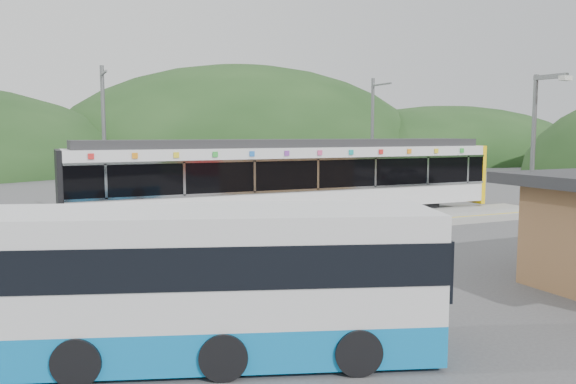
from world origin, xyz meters
name	(u,v)px	position (x,y,z in m)	size (l,w,h in m)	color
ground	(335,245)	(0.00, 0.00, 0.00)	(120.00, 120.00, 0.00)	#4C4C4F
hills	(394,215)	(6.19, 5.29, 0.00)	(146.00, 149.00, 26.00)	#1E3D19
platform	(297,227)	(0.00, 3.30, 0.15)	(26.00, 3.20, 0.30)	#9E9E99
yellow_line	(311,228)	(0.00, 2.00, 0.30)	(26.00, 0.10, 0.01)	yellow
train	(294,176)	(1.10, 6.00, 2.06)	(20.44, 3.01, 3.74)	black
catenary_mast_west	(104,142)	(-7.00, 8.56, 3.65)	(0.18, 1.80, 7.00)	slate
catenary_mast_east	(373,140)	(7.00, 8.56, 3.65)	(0.18, 1.80, 7.00)	slate
bus	(159,287)	(-7.86, -7.70, 1.29)	(10.04, 5.37, 2.68)	#0D7ECB
lamp_post	(536,158)	(2.63, -6.42, 3.36)	(0.37, 1.01, 5.62)	slate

